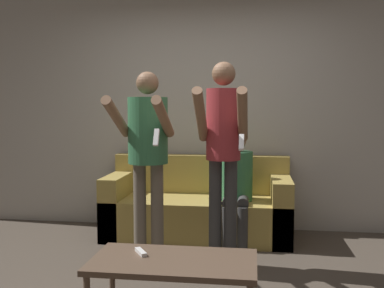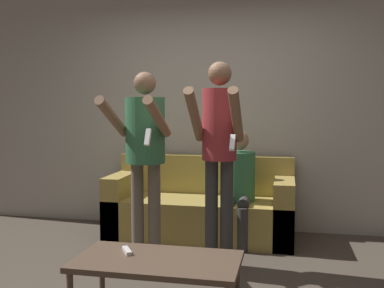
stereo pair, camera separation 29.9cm
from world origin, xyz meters
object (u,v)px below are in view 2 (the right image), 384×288
(person_seated, at_px, (238,182))
(coffee_table, at_px, (157,265))
(person_standing_right, at_px, (219,143))
(remote_on_table, at_px, (127,251))
(couch, at_px, (201,209))
(person_standing_left, at_px, (145,144))

(person_seated, height_order, coffee_table, person_seated)
(person_standing_right, bearing_deg, coffee_table, -103.31)
(person_standing_right, height_order, remote_on_table, person_standing_right)
(couch, height_order, person_standing_right, person_standing_right)
(couch, height_order, coffee_table, couch)
(couch, xyz_separation_m, person_standing_left, (-0.32, -0.91, 0.76))
(person_standing_right, relative_size, remote_on_table, 11.96)
(person_seated, bearing_deg, person_standing_right, -96.23)
(coffee_table, bearing_deg, remote_on_table, 162.49)
(coffee_table, bearing_deg, person_seated, 79.69)
(couch, bearing_deg, coffee_table, -87.48)
(person_standing_left, bearing_deg, person_seated, 46.15)
(person_standing_right, xyz_separation_m, person_seated, (0.08, 0.76, -0.45))
(remote_on_table, bearing_deg, person_standing_left, 100.68)
(couch, distance_m, person_standing_left, 1.23)
(person_standing_left, height_order, person_seated, person_standing_left)
(couch, relative_size, coffee_table, 1.84)
(coffee_table, distance_m, remote_on_table, 0.25)
(person_standing_right, height_order, person_seated, person_standing_right)
(person_standing_left, distance_m, coffee_table, 1.29)
(person_seated, height_order, remote_on_table, person_seated)
(couch, xyz_separation_m, coffee_table, (0.08, -1.92, 0.08))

